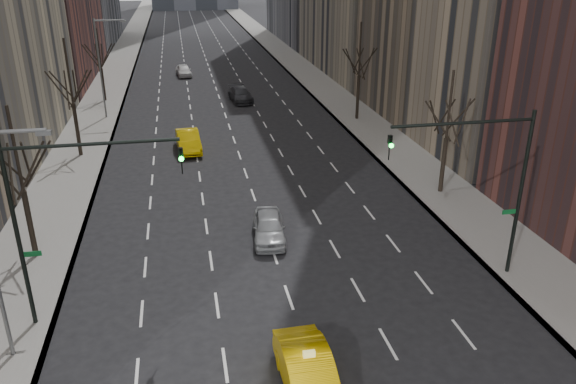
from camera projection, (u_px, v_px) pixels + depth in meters
sidewalk_left at (117, 70)px, 75.67m from camera, size 4.50×320.00×0.15m
sidewalk_right at (295, 63)px, 79.98m from camera, size 4.50×320.00×0.15m
tree_lw_b at (23, 191)px, 27.27m from camera, size 3.36×3.50×7.82m
tree_lw_c at (74, 105)px, 41.62m from camera, size 3.36×3.50×8.74m
tree_lw_d at (101, 68)px, 58.08m from camera, size 3.36×3.50×7.36m
tree_rw_b at (446, 138)px, 35.11m from camera, size 3.36×3.50×7.82m
tree_rw_c at (359, 77)px, 51.26m from camera, size 3.36×3.50×8.74m
traffic_mast_left at (58, 202)px, 21.66m from camera, size 6.69×0.39×8.00m
traffic_mast_right at (490, 170)px, 24.87m from camera, size 6.69×0.39×8.00m
streetlight_far at (103, 58)px, 51.15m from camera, size 2.83×0.22×9.00m
taxi_sedan at (309, 375)px, 19.55m from camera, size 1.82×4.87×1.59m
silver_sedan_ahead at (269, 227)px, 30.36m from camera, size 2.16×4.40×1.44m
far_taxi at (188, 141)px, 44.19m from camera, size 2.03×4.97×1.60m
far_suv_grey at (240, 95)px, 59.25m from camera, size 2.51×5.16×1.45m
far_car_white at (184, 70)px, 71.67m from camera, size 2.14×4.44×1.46m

